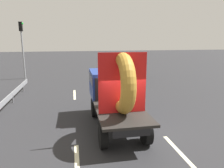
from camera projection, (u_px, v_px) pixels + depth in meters
ground_plane at (128, 134)px, 9.03m from camera, size 120.00×120.00×0.00m
flatbed_truck at (114, 89)px, 9.87m from camera, size 2.02×5.38×3.57m
distant_sedan at (129, 72)px, 21.15m from camera, size 1.74×4.07×1.33m
traffic_light at (22, 42)px, 20.64m from camera, size 0.42×0.36×5.64m
guardrail at (5, 102)px, 11.89m from camera, size 0.10×11.94×0.71m
lane_dash_left_near at (77, 160)px, 7.09m from camera, size 0.16×2.10×0.01m
lane_dash_left_far at (75, 94)px, 15.38m from camera, size 0.16×2.66×0.01m
lane_dash_right_near at (178, 151)px, 7.70m from camera, size 0.16×2.31×0.01m
lane_dash_right_far at (125, 94)px, 15.57m from camera, size 0.16×2.18×0.01m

